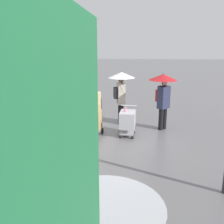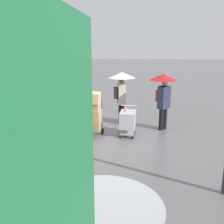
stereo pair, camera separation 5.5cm
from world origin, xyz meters
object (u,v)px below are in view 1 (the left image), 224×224
Objects in this scene: pedestrian_pink_side at (163,89)px; pedestrian_black_side at (121,86)px; hand_dolly_boxes at (94,113)px; shopping_cart_vendor at (127,120)px.

pedestrian_black_side is at bearing -19.81° from pedestrian_pink_side.
hand_dolly_boxes is 2.71m from pedestrian_pink_side.
pedestrian_pink_side is 1.66m from pedestrian_black_side.
pedestrian_black_side is (0.28, -1.35, 1.00)m from shopping_cart_vendor.
shopping_cart_vendor is 1.81m from pedestrian_pink_side.
pedestrian_pink_side is at bearing 160.19° from pedestrian_black_side.
pedestrian_black_side reaches higher than shopping_cart_vendor.
shopping_cart_vendor is 0.49× the size of pedestrian_black_side.
pedestrian_pink_side is (-2.46, -0.89, 0.72)m from hand_dolly_boxes.
pedestrian_pink_side is (-1.28, -0.79, 1.00)m from shopping_cart_vendor.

